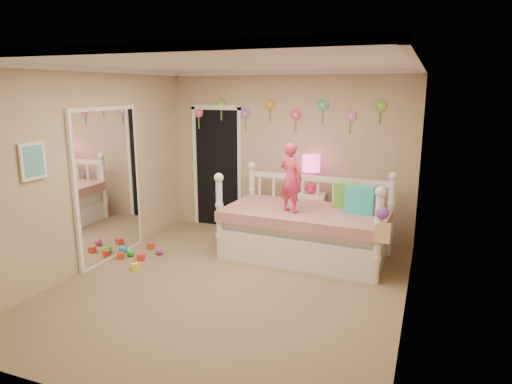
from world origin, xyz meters
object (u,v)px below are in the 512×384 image
at_px(nightstand, 310,217).
at_px(table_lamp, 311,168).
at_px(child, 291,178).
at_px(daybed, 306,214).

height_order(nightstand, table_lamp, table_lamp).
bearing_deg(child, daybed, -109.38).
bearing_deg(daybed, child, -129.09).
xyz_separation_m(nightstand, table_lamp, (0.00, 0.00, 0.77)).
relative_size(nightstand, table_lamp, 1.26).
relative_size(daybed, nightstand, 3.03).
bearing_deg(child, nightstand, -70.28).
distance_m(daybed, child, 0.60).
bearing_deg(table_lamp, child, -92.78).
xyz_separation_m(daybed, nightstand, (-0.12, 0.72, -0.24)).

